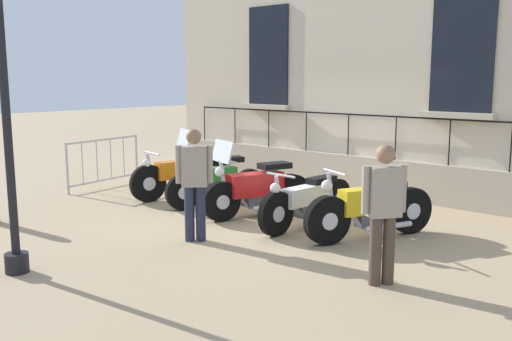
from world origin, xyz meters
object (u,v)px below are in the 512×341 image
object	(u,v)px
crowd_barrier	(104,161)
pedestrian_walking	(384,207)
motorcycle_yellow	(370,210)
motorcycle_green	(216,183)
pedestrian_standing	(194,179)
motorcycle_orange	(184,175)
lamppost	(5,99)
motorcycle_red	(257,190)
motorcycle_white	(308,201)

from	to	relation	value
crowd_barrier	pedestrian_walking	distance (m)	7.47
motorcycle_yellow	pedestrian_walking	xyz separation A→B (m)	(1.53, 1.03, 0.47)
motorcycle_green	pedestrian_standing	size ratio (longest dim) A/B	1.16
motorcycle_orange	motorcycle_yellow	world-z (taller)	motorcycle_yellow
lamppost	pedestrian_walking	world-z (taller)	lamppost
motorcycle_yellow	pedestrian_walking	distance (m)	1.90
motorcycle_green	motorcycle_yellow	world-z (taller)	motorcycle_green
motorcycle_red	motorcycle_white	bearing A→B (deg)	90.38
motorcycle_orange	motorcycle_white	size ratio (longest dim) A/B	1.03
motorcycle_yellow	pedestrian_walking	world-z (taller)	pedestrian_walking
motorcycle_yellow	lamppost	distance (m)	5.06
lamppost	motorcycle_yellow	bearing A→B (deg)	148.77
lamppost	motorcycle_green	bearing A→B (deg)	-170.29
lamppost	crowd_barrier	size ratio (longest dim) A/B	2.11
motorcycle_orange	pedestrian_walking	distance (m)	5.55
motorcycle_orange	motorcycle_green	distance (m)	1.06
motorcycle_red	motorcycle_green	bearing A→B (deg)	-93.80
motorcycle_yellow	pedestrian_standing	world-z (taller)	pedestrian_standing
motorcycle_yellow	crowd_barrier	size ratio (longest dim) A/B	1.04
motorcycle_orange	pedestrian_standing	world-z (taller)	pedestrian_standing
motorcycle_yellow	lamppost	world-z (taller)	lamppost
motorcycle_white	pedestrian_walking	size ratio (longest dim) A/B	1.34
motorcycle_orange	pedestrian_standing	size ratio (longest dim) A/B	1.36
pedestrian_standing	crowd_barrier	bearing A→B (deg)	-108.40
motorcycle_green	motorcycle_red	size ratio (longest dim) A/B	0.95
motorcycle_red	motorcycle_orange	bearing A→B (deg)	-95.95
motorcycle_green	motorcycle_yellow	xyz separation A→B (m)	(0.00, 3.18, -0.01)
motorcycle_red	motorcycle_yellow	bearing A→B (deg)	91.76
motorcycle_red	pedestrian_standing	bearing A→B (deg)	9.85
motorcycle_red	motorcycle_yellow	distance (m)	2.14
motorcycle_red	motorcycle_yellow	xyz separation A→B (m)	(-0.07, 2.13, -0.02)
motorcycle_orange	lamppost	bearing A→B (deg)	22.46
pedestrian_walking	crowd_barrier	bearing A→B (deg)	-99.81
motorcycle_orange	motorcycle_white	distance (m)	3.17
pedestrian_walking	lamppost	bearing A→B (deg)	-53.92
motorcycle_white	pedestrian_walking	bearing A→B (deg)	55.08
pedestrian_walking	motorcycle_red	bearing A→B (deg)	-114.80
motorcycle_yellow	crowd_barrier	world-z (taller)	same
motorcycle_white	pedestrian_walking	world-z (taller)	pedestrian_walking
motorcycle_red	pedestrian_walking	world-z (taller)	pedestrian_walking
motorcycle_green	motorcycle_white	bearing A→B (deg)	88.30
motorcycle_orange	lamppost	distance (m)	4.87
motorcycle_orange	motorcycle_white	world-z (taller)	motorcycle_orange
motorcycle_orange	motorcycle_green	size ratio (longest dim) A/B	1.17
motorcycle_red	pedestrian_standing	xyz separation A→B (m)	(1.68, 0.29, 0.46)
motorcycle_yellow	lamppost	bearing A→B (deg)	-31.23
motorcycle_yellow	pedestrian_walking	bearing A→B (deg)	34.06
pedestrian_standing	pedestrian_walking	distance (m)	2.88
motorcycle_orange	motorcycle_white	bearing A→B (deg)	86.17
motorcycle_orange	motorcycle_green	world-z (taller)	motorcycle_green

